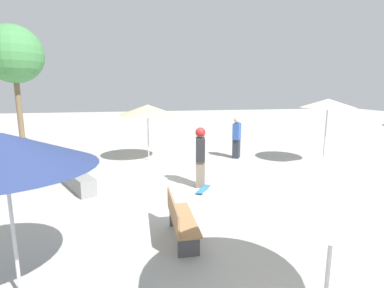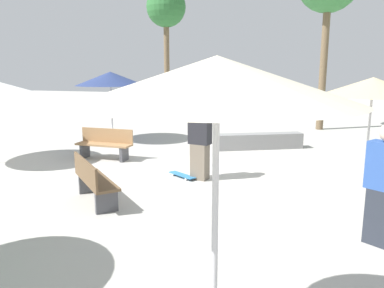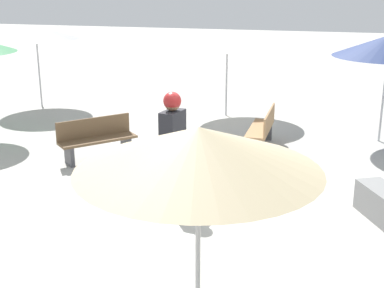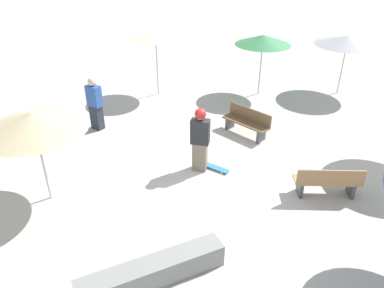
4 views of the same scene
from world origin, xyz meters
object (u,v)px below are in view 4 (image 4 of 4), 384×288
Objects in this scene: bench_near at (247,122)px; skater_main at (200,138)px; skateboard at (215,167)px; bench_far at (328,182)px; shade_umbrella_cream at (156,34)px; concrete_ledge at (153,272)px; shade_umbrella_green at (263,40)px; shade_umbrella_grey at (348,40)px; shade_umbrella_tan at (33,121)px; bystander_watching at (95,104)px.

skater_main is at bearing 98.06° from bench_near.
skateboard is 0.49× the size of bench_far.
shade_umbrella_cream is at bearing -2.81° from bench_near.
concrete_ledge is 9.49m from shade_umbrella_cream.
shade_umbrella_green is (-3.16, -9.33, 1.91)m from concrete_ledge.
shade_umbrella_grey reaches higher than concrete_ledge.
shade_umbrella_tan reaches higher than bench_far.
skater_main is at bearing -102.51° from concrete_ledge.
shade_umbrella_green is (-5.96, -6.87, 0.06)m from shade_umbrella_tan.
bench_near is 0.57× the size of shade_umbrella_cream.
shade_umbrella_grey is at bearing 80.51° from skateboard.
skater_main is 1.14× the size of bench_far.
concrete_ledge is 6.34m from bench_near.
bystander_watching is at bearing 20.53° from shade_umbrella_grey.
bystander_watching is at bearing 152.18° from bench_far.
skateboard is 2.36m from bench_near.
shade_umbrella_cream is 3.78m from bystander_watching.
skater_main reaches higher than bystander_watching.
skater_main is 4.05m from shade_umbrella_tan.
concrete_ledge is at bearing -145.26° from bench_far.
bystander_watching is (-0.27, -3.72, -1.22)m from shade_umbrella_tan.
skateboard is (-0.43, -0.00, -0.93)m from skater_main.
shade_umbrella_tan reaches higher than bystander_watching.
bench_far is at bearing 4.66° from bystander_watching.
concrete_ledge is 1.68× the size of bench_far.
bench_far is at bearing 126.45° from shade_umbrella_cream.
shade_umbrella_cream is at bearing 119.30° from skater_main.
shade_umbrella_green is (-0.84, -3.43, 1.73)m from bench_near.
shade_umbrella_cream reaches higher than shade_umbrella_green.
bench_near is 0.63× the size of shade_umbrella_tan.
bench_far is at bearing 9.63° from skateboard.
skateboard is at bearing 106.75° from bench_near.
concrete_ledge is at bearing -90.68° from skater_main.
shade_umbrella_cream reaches higher than bystander_watching.
shade_umbrella_tan is 0.91× the size of shade_umbrella_cream.
bench_near is at bearing 29.56° from bystander_watching.
shade_umbrella_tan is at bearing 37.57° from shade_umbrella_grey.
bystander_watching is (3.38, -2.36, -0.11)m from skater_main.
skateboard is 0.53× the size of bench_near.
shade_umbrella_grey is (-6.37, -9.52, 1.86)m from concrete_ledge.
shade_umbrella_cream is (7.21, 0.31, 0.28)m from shade_umbrella_grey.
skateboard is 6.24m from shade_umbrella_cream.
shade_umbrella_green is (-4.00, -0.13, -0.23)m from shade_umbrella_cream.
skateboard is at bearing 157.71° from bench_far.
shade_umbrella_grey is at bearing -94.86° from bench_near.
skater_main is 0.68× the size of concrete_ledge.
shade_umbrella_tan is at bearing 77.23° from bench_near.
shade_umbrella_tan is (9.17, 7.06, -0.01)m from shade_umbrella_grey.
bench_near is 5.68m from shade_umbrella_grey.
bench_far reaches higher than concrete_ledge.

